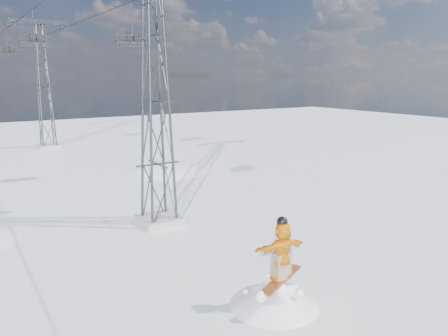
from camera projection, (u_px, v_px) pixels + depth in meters
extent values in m
plane|color=white|center=(246.00, 303.00, 12.95)|extent=(120.00, 120.00, 0.00)
sphere|color=white|center=(172.00, 293.00, 32.94)|extent=(20.00, 20.00, 20.00)
cube|color=#999999|center=(159.00, 220.00, 19.95)|extent=(1.80, 1.80, 0.30)
cube|color=#999999|center=(49.00, 146.00, 40.61)|extent=(1.80, 1.80, 0.30)
cube|color=#31343A|center=(38.00, 22.00, 38.30)|extent=(5.00, 0.35, 0.35)
cube|color=#31343A|center=(11.00, 22.00, 37.20)|extent=(0.80, 0.25, 0.50)
cube|color=#31343A|center=(65.00, 25.00, 39.50)|extent=(0.80, 0.25, 0.50)
cylinder|color=black|center=(41.00, 3.00, 26.08)|extent=(0.06, 51.00, 0.06)
cylinder|color=black|center=(113.00, 9.00, 28.38)|extent=(0.06, 51.00, 0.06)
cube|color=#D55B1C|center=(281.00, 279.00, 12.41)|extent=(1.76, 0.93, 0.25)
imported|color=orange|center=(282.00, 251.00, 12.22)|extent=(1.62, 0.66, 1.70)
cube|color=#886E54|center=(282.00, 266.00, 12.32)|extent=(0.51, 0.41, 0.78)
sphere|color=black|center=(283.00, 222.00, 12.05)|extent=(0.32, 0.32, 0.32)
cylinder|color=black|center=(132.00, 22.00, 25.87)|extent=(0.08, 0.08, 2.30)
cube|color=black|center=(133.00, 42.00, 26.11)|extent=(2.09, 0.47, 0.08)
cube|color=black|center=(131.00, 37.00, 26.23)|extent=(2.09, 0.06, 0.57)
cylinder|color=black|center=(135.00, 47.00, 25.95)|extent=(2.09, 0.06, 0.06)
cylinder|color=black|center=(134.00, 36.00, 25.78)|extent=(2.09, 0.05, 0.05)
cylinder|color=black|center=(34.00, 26.00, 28.81)|extent=(0.08, 0.08, 2.09)
cube|color=black|center=(35.00, 42.00, 29.03)|extent=(1.90, 0.43, 0.08)
cube|color=black|center=(34.00, 38.00, 29.14)|extent=(1.90, 0.06, 0.52)
cylinder|color=black|center=(36.00, 46.00, 28.88)|extent=(1.90, 0.06, 0.06)
cylinder|color=black|center=(35.00, 37.00, 28.73)|extent=(1.90, 0.05, 0.05)
cylinder|color=black|center=(7.00, 41.00, 40.76)|extent=(0.08, 0.08, 2.19)
cube|color=black|center=(8.00, 53.00, 40.99)|extent=(1.99, 0.45, 0.08)
cube|color=black|center=(8.00, 50.00, 41.11)|extent=(1.99, 0.06, 0.55)
cylinder|color=black|center=(9.00, 56.00, 40.83)|extent=(1.99, 0.06, 0.06)
cylinder|color=black|center=(8.00, 49.00, 40.67)|extent=(1.99, 0.05, 0.05)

